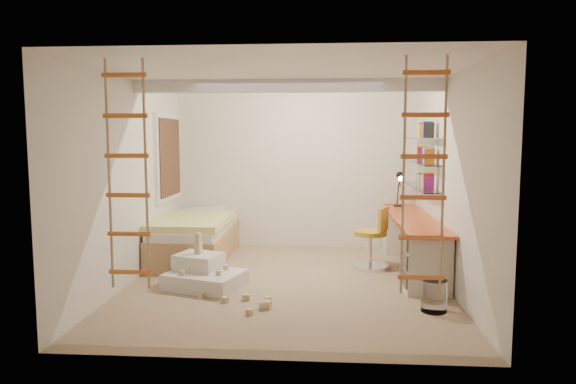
# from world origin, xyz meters

# --- Properties ---
(floor) EXTENTS (4.50, 4.50, 0.00)m
(floor) POSITION_xyz_m (0.00, 0.00, 0.00)
(floor) COLOR #93805E
(floor) RESTS_ON ground
(ceiling_beam) EXTENTS (4.00, 0.18, 0.16)m
(ceiling_beam) POSITION_xyz_m (0.00, 0.30, 2.52)
(ceiling_beam) COLOR white
(ceiling_beam) RESTS_ON ceiling
(window_frame) EXTENTS (0.06, 1.15, 1.35)m
(window_frame) POSITION_xyz_m (-1.97, 1.50, 1.55)
(window_frame) COLOR white
(window_frame) RESTS_ON wall_left
(window_blind) EXTENTS (0.02, 1.00, 1.20)m
(window_blind) POSITION_xyz_m (-1.93, 1.50, 1.55)
(window_blind) COLOR #4C2D1E
(window_blind) RESTS_ON window_frame
(rope_ladder_left) EXTENTS (0.41, 0.04, 2.13)m
(rope_ladder_left) POSITION_xyz_m (-1.35, -1.75, 1.52)
(rope_ladder_left) COLOR orange
(rope_ladder_left) RESTS_ON ceiling
(rope_ladder_right) EXTENTS (0.41, 0.04, 2.13)m
(rope_ladder_right) POSITION_xyz_m (1.35, -1.75, 1.52)
(rope_ladder_right) COLOR orange
(rope_ladder_right) RESTS_ON ceiling
(waste_bin) EXTENTS (0.28, 0.28, 0.35)m
(waste_bin) POSITION_xyz_m (1.66, -0.92, 0.17)
(waste_bin) COLOR white
(waste_bin) RESTS_ON floor
(desk) EXTENTS (0.56, 2.80, 0.75)m
(desk) POSITION_xyz_m (1.72, 0.86, 0.40)
(desk) COLOR #C64517
(desk) RESTS_ON floor
(shelves) EXTENTS (0.25, 1.80, 0.71)m
(shelves) POSITION_xyz_m (1.87, 1.13, 1.50)
(shelves) COLOR white
(shelves) RESTS_ON wall_right
(bed) EXTENTS (1.02, 2.00, 0.69)m
(bed) POSITION_xyz_m (-1.48, 1.23, 0.33)
(bed) COLOR #AD7F51
(bed) RESTS_ON floor
(task_lamp) EXTENTS (0.14, 0.36, 0.57)m
(task_lamp) POSITION_xyz_m (1.67, 1.82, 1.14)
(task_lamp) COLOR black
(task_lamp) RESTS_ON desk
(swivel_chair) EXTENTS (0.69, 0.69, 0.89)m
(swivel_chair) POSITION_xyz_m (1.16, 0.84, 0.33)
(swivel_chair) COLOR #B79123
(swivel_chair) RESTS_ON floor
(play_platform) EXTENTS (1.05, 0.93, 0.39)m
(play_platform) POSITION_xyz_m (-1.03, -0.18, 0.15)
(play_platform) COLOR silver
(play_platform) RESTS_ON floor
(toy_blocks) EXTENTS (1.16, 1.18, 0.66)m
(toy_blocks) POSITION_xyz_m (-0.69, -0.54, 0.20)
(toy_blocks) COLOR #CCB284
(toy_blocks) RESTS_ON floor
(books) EXTENTS (0.14, 0.64, 0.92)m
(books) POSITION_xyz_m (1.87, 1.13, 1.62)
(books) COLOR #8C1E7F
(books) RESTS_ON shelves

